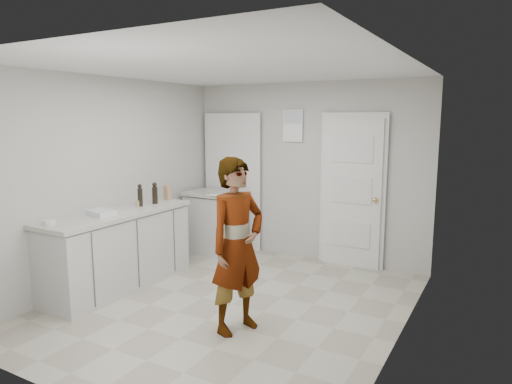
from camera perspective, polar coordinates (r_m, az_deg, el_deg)
The scene contains 12 objects.
ground at distance 5.11m, azimuth -3.07°, elevation -13.86°, with size 4.00×4.00×0.00m, color #9D9484.
room_shell at distance 6.58m, azimuth 4.66°, elevation 0.62°, with size 4.00×4.00×4.00m.
main_counter at distance 5.70m, azimuth -16.74°, elevation -7.24°, with size 0.64×1.96×0.93m.
side_counter at distance 6.87m, azimuth -5.02°, elevation -4.08°, with size 0.84×0.61×0.93m.
person at distance 4.29m, azimuth -2.37°, elevation -6.71°, with size 0.60×0.40×1.66m, color silver.
cake_mix_box at distance 6.21m, azimuth -11.02°, elevation -0.07°, with size 0.12×0.05×0.19m, color olive.
spice_jar at distance 5.81m, azimuth -14.58°, elevation -1.40°, with size 0.05×0.05×0.08m, color tan.
oil_cruet_a at distance 5.94m, azimuth -12.53°, elevation -0.18°, with size 0.07×0.07×0.28m.
oil_cruet_b at distance 5.80m, azimuth -14.29°, elevation -0.45°, with size 0.06×0.06×0.28m.
baking_dish at distance 5.42m, azimuth -18.75°, elevation -2.48°, with size 0.35×0.28×0.06m.
egg_bowl at distance 5.14m, azimuth -24.42°, elevation -3.46°, with size 0.13×0.13×0.05m.
papers at distance 6.55m, azimuth -4.41°, elevation -0.26°, with size 0.26×0.33×0.01m, color white.
Camera 1 is at (2.53, -3.97, 2.00)m, focal length 32.00 mm.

